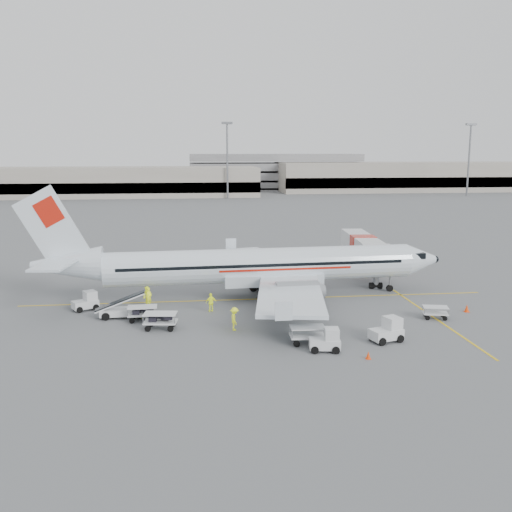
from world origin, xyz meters
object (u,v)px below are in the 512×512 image
object	(u,v)px
tug_aft	(85,301)
tug_fore	(386,330)
aircraft	(261,242)
tug_mid	(325,340)
jet_bridge	(363,256)
belt_loader	(122,302)

from	to	relation	value
tug_aft	tug_fore	bearing A→B (deg)	-55.06
aircraft	tug_mid	xyz separation A→B (m)	(2.55, -15.52, -4.51)
tug_fore	tug_mid	size ratio (longest dim) A/B	1.09
aircraft	tug_mid	bearing A→B (deg)	-83.66
tug_mid	tug_aft	bearing A→B (deg)	153.38
tug_aft	jet_bridge	bearing A→B (deg)	-8.41
tug_mid	jet_bridge	bearing A→B (deg)	75.04
tug_fore	tug_aft	xyz separation A→B (m)	(-23.53, 11.26, -0.07)
aircraft	jet_bridge	bearing A→B (deg)	30.30
tug_fore	tug_mid	world-z (taller)	tug_fore
aircraft	tug_aft	bearing A→B (deg)	-173.11
tug_mid	aircraft	bearing A→B (deg)	107.15
belt_loader	tug_mid	size ratio (longest dim) A/B	2.34
belt_loader	jet_bridge	bearing A→B (deg)	25.18
belt_loader	tug_aft	xyz separation A→B (m)	(-3.54, 2.60, -0.53)
aircraft	jet_bridge	xyz separation A→B (m)	(12.52, 8.22, -3.07)
jet_bridge	tug_fore	bearing A→B (deg)	-98.34
aircraft	tug_aft	xyz separation A→B (m)	(-16.02, -2.78, -4.50)
jet_bridge	belt_loader	distance (m)	28.47
jet_bridge	tug_mid	size ratio (longest dim) A/B	8.05
jet_bridge	tug_mid	xyz separation A→B (m)	(-9.98, -23.74, -1.44)
jet_bridge	belt_loader	world-z (taller)	jet_bridge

